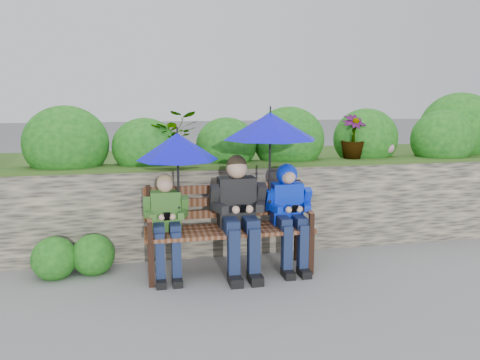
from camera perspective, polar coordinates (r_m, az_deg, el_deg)
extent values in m
plane|color=gray|center=(4.85, 0.25, -11.31)|extent=(60.00, 60.00, 0.00)
cube|color=#363532|center=(5.41, -1.41, -3.51)|extent=(8.00, 0.40, 1.00)
cube|color=#3C5820|center=(5.31, -1.44, 1.85)|extent=(8.00, 0.42, 0.04)
cube|color=#3C5820|center=(6.57, -3.31, -1.25)|extent=(8.00, 2.00, 0.96)
ellipsoid|color=#165216|center=(5.43, -20.44, 4.19)|extent=(0.91, 0.73, 0.82)
ellipsoid|color=#165216|center=(5.35, -11.52, 3.96)|extent=(0.73, 0.58, 0.65)
ellipsoid|color=#165216|center=(5.50, -1.67, 4.29)|extent=(0.72, 0.57, 0.65)
ellipsoid|color=#165216|center=(5.70, 5.95, 4.94)|extent=(0.88, 0.70, 0.79)
ellipsoid|color=#165216|center=(6.18, 15.06, 4.93)|extent=(0.84, 0.67, 0.76)
ellipsoid|color=#165216|center=(6.47, 23.44, 4.61)|extent=(0.82, 0.66, 0.74)
ellipsoid|color=#165216|center=(7.07, 25.14, 5.60)|extent=(1.11, 0.89, 1.00)
sphere|color=#C17F9A|center=(5.37, -20.75, 2.79)|extent=(0.14, 0.14, 0.14)
sphere|color=#C17F9A|center=(5.52, 4.39, 3.61)|extent=(0.14, 0.14, 0.14)
sphere|color=#C17F9A|center=(6.09, 17.66, 3.77)|extent=(0.14, 0.14, 0.14)
imported|color=#165216|center=(5.30, -7.97, 5.19)|extent=(0.54, 0.46, 0.59)
imported|color=#165216|center=(5.85, 13.59, 5.15)|extent=(0.30, 0.30, 0.53)
sphere|color=#165216|center=(5.06, -17.45, -8.71)|extent=(0.43, 0.43, 0.43)
sphere|color=#165216|center=(5.06, -21.72, -8.91)|extent=(0.44, 0.44, 0.44)
cube|color=black|center=(4.54, -10.77, -10.18)|extent=(0.06, 0.06, 0.42)
cube|color=black|center=(4.94, -10.88, -8.49)|extent=(0.06, 0.06, 0.42)
cube|color=black|center=(4.82, 8.60, -8.89)|extent=(0.06, 0.06, 0.42)
cube|color=black|center=(5.20, 6.97, -7.43)|extent=(0.06, 0.06, 0.42)
cube|color=#542914|center=(4.58, -0.86, -6.80)|extent=(1.69, 0.09, 0.04)
cube|color=#542914|center=(4.69, -1.15, -6.37)|extent=(1.69, 0.09, 0.04)
cube|color=#542914|center=(4.81, -1.42, -5.96)|extent=(1.69, 0.09, 0.04)
cube|color=#542914|center=(4.92, -1.68, -5.58)|extent=(1.69, 0.09, 0.04)
cube|color=black|center=(4.84, -11.06, -3.39)|extent=(0.05, 0.05, 0.47)
cube|color=#542914|center=(4.62, -11.00, -4.39)|extent=(0.05, 0.44, 0.04)
cube|color=black|center=(4.44, -10.91, -6.36)|extent=(0.05, 0.05, 0.21)
cube|color=black|center=(5.10, 7.01, -2.58)|extent=(0.05, 0.05, 0.47)
cube|color=#542914|center=(4.90, 7.87, -3.48)|extent=(0.05, 0.44, 0.04)
cube|color=black|center=(4.73, 8.70, -5.28)|extent=(0.05, 0.05, 0.21)
cube|color=#542914|center=(4.94, -1.79, -4.05)|extent=(1.69, 0.03, 0.08)
cube|color=#542914|center=(4.91, -1.80, -2.56)|extent=(1.69, 0.03, 0.08)
cube|color=#542914|center=(4.88, -1.81, -1.05)|extent=(1.69, 0.03, 0.08)
cube|color=#306C1C|center=(4.72, -9.04, -3.70)|extent=(0.29, 0.17, 0.39)
sphere|color=#D7A983|center=(4.64, -9.12, -0.52)|extent=(0.16, 0.16, 0.16)
sphere|color=tan|center=(4.64, -9.14, -0.15)|extent=(0.15, 0.15, 0.15)
cube|color=#121944|center=(4.62, -9.86, -5.88)|extent=(0.10, 0.27, 0.10)
cube|color=#121944|center=(4.57, -9.70, -9.45)|extent=(0.09, 0.09, 0.51)
cube|color=black|center=(4.60, -9.59, -12.27)|extent=(0.09, 0.19, 0.07)
cube|color=#121944|center=(4.63, -7.95, -5.81)|extent=(0.10, 0.27, 0.10)
cube|color=#121944|center=(4.57, -7.75, -9.36)|extent=(0.09, 0.09, 0.51)
cube|color=black|center=(4.60, -7.63, -12.18)|extent=(0.09, 0.19, 0.07)
cube|color=#306C1C|center=(4.66, -11.29, -3.29)|extent=(0.07, 0.16, 0.22)
cube|color=#306C1C|center=(4.56, -10.93, -4.33)|extent=(0.11, 0.18, 0.06)
sphere|color=#D7A983|center=(4.49, -9.54, -4.52)|extent=(0.06, 0.06, 0.06)
cube|color=#306C1C|center=(4.67, -6.78, -3.12)|extent=(0.07, 0.16, 0.22)
cube|color=#306C1C|center=(4.58, -6.96, -4.18)|extent=(0.11, 0.18, 0.06)
sphere|color=#D7A983|center=(4.50, -8.23, -4.47)|extent=(0.06, 0.06, 0.06)
cube|color=black|center=(4.48, -8.88, -4.42)|extent=(0.06, 0.07, 0.09)
cube|color=black|center=(4.79, -0.43, -2.66)|extent=(0.37, 0.22, 0.51)
sphere|color=#D7A983|center=(4.70, -0.39, 1.42)|extent=(0.21, 0.21, 0.21)
sphere|color=black|center=(4.71, -0.41, 1.88)|extent=(0.20, 0.20, 0.20)
cube|color=#121944|center=(4.65, -1.20, -5.44)|extent=(0.13, 0.35, 0.13)
cube|color=#121944|center=(4.56, -0.78, -9.22)|extent=(0.11, 0.12, 0.53)
cube|color=black|center=(4.58, -0.61, -12.08)|extent=(0.12, 0.24, 0.09)
cube|color=#121944|center=(4.69, 1.19, -5.31)|extent=(0.13, 0.35, 0.13)
cube|color=#121944|center=(4.60, 1.68, -9.04)|extent=(0.11, 0.12, 0.53)
cube|color=black|center=(4.62, 1.86, -11.88)|extent=(0.12, 0.24, 0.09)
cube|color=black|center=(4.68, -3.14, -2.15)|extent=(0.09, 0.20, 0.28)
cube|color=black|center=(4.56, -2.45, -3.45)|extent=(0.14, 0.23, 0.08)
sphere|color=#D7A983|center=(4.49, -0.51, -3.66)|extent=(0.08, 0.08, 0.08)
cube|color=black|center=(4.77, 2.49, -1.90)|extent=(0.09, 0.20, 0.28)
cube|color=black|center=(4.65, 2.52, -3.21)|extent=(0.14, 0.23, 0.08)
sphere|color=#D7A983|center=(4.52, 1.14, -3.58)|extent=(0.08, 0.08, 0.08)
cube|color=black|center=(4.49, 0.35, -3.51)|extent=(0.06, 0.07, 0.09)
cube|color=#001CC3|center=(4.93, 5.70, -2.81)|extent=(0.32, 0.19, 0.43)
sphere|color=#D7A983|center=(4.85, 5.83, 0.52)|extent=(0.18, 0.18, 0.18)
sphere|color=#001CC3|center=(4.88, 5.72, 0.69)|extent=(0.22, 0.22, 0.22)
sphere|color=#D7A983|center=(4.81, 5.98, 0.32)|extent=(0.13, 0.13, 0.13)
cube|color=#121944|center=(4.80, 5.24, -5.09)|extent=(0.11, 0.30, 0.11)
cube|color=#121944|center=(4.74, 5.72, -8.56)|extent=(0.09, 0.10, 0.52)
cube|color=black|center=(4.77, 5.88, -11.29)|extent=(0.10, 0.20, 0.07)
cube|color=#121944|center=(4.85, 7.14, -4.96)|extent=(0.11, 0.30, 0.11)
cube|color=#121944|center=(4.79, 7.65, -8.40)|extent=(0.09, 0.10, 0.52)
cube|color=black|center=(4.82, 7.81, -11.10)|extent=(0.10, 0.20, 0.07)
cube|color=#001CC3|center=(4.82, 3.60, -2.40)|extent=(0.07, 0.17, 0.24)
cube|color=#001CC3|center=(4.73, 4.31, -3.47)|extent=(0.12, 0.20, 0.07)
sphere|color=#D7A983|center=(4.68, 5.97, -3.63)|extent=(0.07, 0.07, 0.07)
cube|color=#001CC3|center=(4.94, 8.09, -2.18)|extent=(0.07, 0.17, 0.24)
cube|color=#001CC3|center=(4.83, 8.24, -3.25)|extent=(0.12, 0.20, 0.07)
sphere|color=#D7A983|center=(4.72, 7.26, -3.55)|extent=(0.07, 0.07, 0.07)
cube|color=black|center=(4.69, 6.65, -3.51)|extent=(0.06, 0.07, 0.09)
cone|color=#0505D6|center=(4.55, -7.63, 4.08)|extent=(0.79, 0.79, 0.26)
cylinder|color=black|center=(4.53, -7.68, 6.08)|extent=(0.02, 0.02, 0.06)
cylinder|color=black|center=(4.59, -7.54, 0.34)|extent=(0.02, 0.02, 0.60)
sphere|color=black|center=(4.65, -7.46, -3.31)|extent=(0.04, 0.04, 0.04)
cone|color=#0505D6|center=(4.67, 3.71, 6.60)|extent=(0.95, 0.95, 0.27)
cylinder|color=black|center=(4.67, 3.73, 8.60)|extent=(0.02, 0.02, 0.06)
cylinder|color=black|center=(4.71, 3.65, 1.94)|extent=(0.02, 0.02, 0.77)
sphere|color=black|center=(4.78, 3.60, -2.61)|extent=(0.04, 0.04, 0.04)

